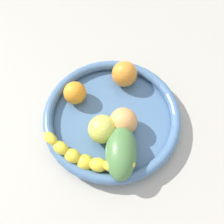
# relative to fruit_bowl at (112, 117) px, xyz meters

# --- Properties ---
(kitchen_counter) EXTENTS (1.20, 1.20, 0.03)m
(kitchen_counter) POSITION_rel_fruit_bowl_xyz_m (0.00, 0.00, -0.04)
(kitchen_counter) COLOR #ADA89C
(kitchen_counter) RESTS_ON ground
(fruit_bowl) EXTENTS (0.33, 0.33, 0.04)m
(fruit_bowl) POSITION_rel_fruit_bowl_xyz_m (0.00, 0.00, 0.00)
(fruit_bowl) COLOR #496D96
(fruit_bowl) RESTS_ON kitchen_counter
(banana_draped_left) EXTENTS (0.20, 0.11, 0.05)m
(banana_draped_left) POSITION_rel_fruit_bowl_xyz_m (-0.04, 0.12, 0.02)
(banana_draped_left) COLOR yellow
(banana_draped_left) RESTS_ON fruit_bowl
(orange_front) EXTENTS (0.06, 0.06, 0.06)m
(orange_front) POSITION_rel_fruit_bowl_xyz_m (0.10, 0.03, 0.02)
(orange_front) COLOR orange
(orange_front) RESTS_ON fruit_bowl
(orange_mid_left) EXTENTS (0.07, 0.07, 0.07)m
(orange_mid_left) POSITION_rel_fruit_bowl_xyz_m (0.06, -0.10, 0.03)
(orange_mid_left) COLOR orange
(orange_mid_left) RESTS_ON fruit_bowl
(peach_blush) EXTENTS (0.07, 0.07, 0.07)m
(peach_blush) POSITION_rel_fruit_bowl_xyz_m (-0.04, 0.00, 0.03)
(peach_blush) COLOR #EB9E55
(peach_blush) RESTS_ON fruit_bowl
(mango_green) EXTENTS (0.14, 0.14, 0.07)m
(mango_green) POSITION_rel_fruit_bowl_xyz_m (-0.09, 0.06, 0.03)
(mango_green) COLOR #4C7C41
(mango_green) RESTS_ON fruit_bowl
(apple_yellow) EXTENTS (0.07, 0.07, 0.07)m
(apple_yellow) POSITION_rel_fruit_bowl_xyz_m (-0.02, 0.05, 0.03)
(apple_yellow) COLOR #D4D152
(apple_yellow) RESTS_ON fruit_bowl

